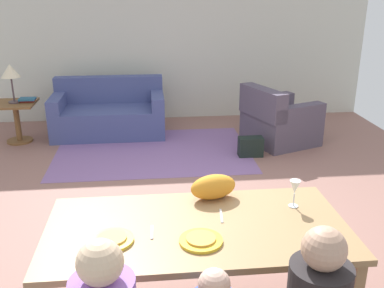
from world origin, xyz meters
TOP-DOWN VIEW (x-y plane):
  - ground_plane at (0.00, 0.52)m, footprint 6.46×6.24m
  - back_wall at (0.00, 3.69)m, footprint 6.46×0.10m
  - dining_table at (-0.16, -1.25)m, footprint 1.83×0.90m
  - plate_near_man at (-0.66, -1.37)m, footprint 0.25×0.25m
  - pizza_near_man at (-0.66, -1.37)m, footprint 0.17×0.17m
  - plate_near_child at (-0.16, -1.43)m, footprint 0.25×0.25m
  - pizza_near_child at (-0.16, -1.43)m, footprint 0.17×0.17m
  - wine_glass at (0.50, -1.07)m, footprint 0.07×0.07m
  - fork at (-0.43, -1.30)m, footprint 0.02×0.15m
  - knife at (0.01, -1.15)m, footprint 0.03×0.17m
  - cat at (-0.01, -0.90)m, footprint 0.35×0.23m
  - area_rug at (-0.38, 2.03)m, footprint 2.60×1.80m
  - couch at (-1.01, 2.89)m, footprint 1.64×0.86m
  - armchair at (1.40, 2.21)m, footprint 1.11×1.10m
  - side_table at (-2.29, 2.63)m, footprint 0.56×0.56m
  - table_lamp at (-2.29, 2.63)m, footprint 0.26×0.26m
  - book_lower at (-2.14, 2.69)m, footprint 0.22×0.16m
  - book_upper at (-2.12, 2.66)m, footprint 0.22×0.16m
  - handbag at (0.90, 1.73)m, footprint 0.32×0.16m

SIDE VIEW (x-z plane):
  - ground_plane at x=0.00m, z-range -0.02..0.00m
  - area_rug at x=-0.38m, z-range 0.00..0.01m
  - handbag at x=0.90m, z-range 0.00..0.26m
  - couch at x=-1.01m, z-range -0.11..0.71m
  - armchair at x=1.40m, z-range -0.09..0.73m
  - side_table at x=-2.29m, z-range 0.09..0.67m
  - book_lower at x=-2.14m, z-range 0.58..0.61m
  - book_upper at x=-2.12m, z-range 0.61..0.64m
  - dining_table at x=-0.16m, z-range 0.31..1.07m
  - fork at x=-0.43m, z-range 0.76..0.77m
  - knife at x=0.01m, z-range 0.76..0.77m
  - plate_near_man at x=-0.66m, z-range 0.76..0.78m
  - plate_near_child at x=-0.16m, z-range 0.76..0.78m
  - pizza_near_man at x=-0.66m, z-range 0.78..0.79m
  - pizza_near_child at x=-0.16m, z-range 0.78..0.79m
  - cat at x=-0.01m, z-range 0.76..0.93m
  - wine_glass at x=0.50m, z-range 0.80..0.99m
  - table_lamp at x=-2.29m, z-range 0.74..1.28m
  - back_wall at x=0.00m, z-range 0.00..2.70m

